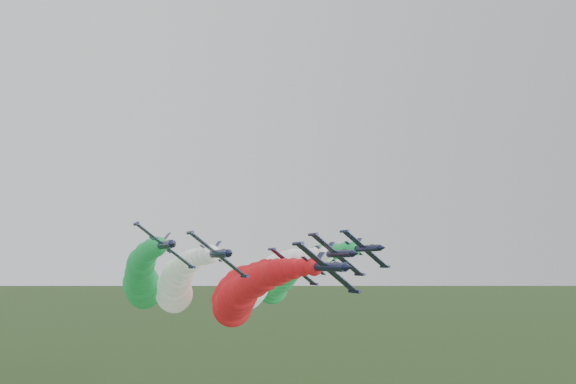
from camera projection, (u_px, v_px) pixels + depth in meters
name	position (u px, v px, depth m)	size (l,w,h in m)	color
jet_lead	(241.00, 296.00, 116.64)	(16.93, 73.46, 17.71)	#121736
jet_inner_left	(176.00, 285.00, 123.74)	(16.20, 72.73, 16.98)	#121736
jet_inner_right	(259.00, 283.00, 129.92)	(16.05, 72.57, 16.83)	#121736
jet_outer_left	(142.00, 280.00, 125.37)	(16.54, 73.07, 17.32)	#121736
jet_outer_right	(285.00, 277.00, 141.53)	(16.63, 73.16, 17.41)	#121736
jet_trail	(234.00, 290.00, 143.09)	(16.68, 73.21, 17.46)	#121736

